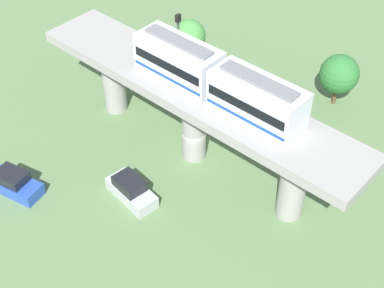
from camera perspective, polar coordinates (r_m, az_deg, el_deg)
ground_plane at (r=45.00m, az=0.20°, el=-1.11°), size 120.00×120.00×0.00m
viaduct at (r=41.59m, az=0.22°, el=4.10°), size 5.20×28.00×6.83m
train at (r=38.66m, az=2.48°, el=6.55°), size 2.64×13.55×3.24m
parked_car_blue at (r=43.80m, az=-17.64°, el=-3.83°), size 2.66×4.49×1.76m
parked_car_silver at (r=41.52m, az=-6.22°, el=-4.68°), size 2.30×4.39×1.76m
tree_near_viaduct at (r=51.74m, az=-0.28°, el=10.91°), size 3.01×3.01×5.51m
tree_mid_lot at (r=49.88m, az=14.75°, el=6.89°), size 3.41×3.41×4.84m
signal_post at (r=46.15m, az=-1.35°, el=8.47°), size 0.44×0.28×9.43m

